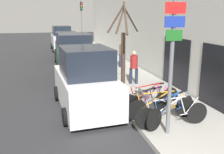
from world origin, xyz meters
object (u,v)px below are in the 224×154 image
at_px(bicycle_2, 161,107).
at_px(pedestrian_far, 122,52).
at_px(traffic_light, 82,20).
at_px(signpost, 172,62).
at_px(parked_car_1, 75,58).
at_px(bicycle_5, 151,98).
at_px(parked_car_3, 62,39).
at_px(street_tree, 123,54).
at_px(bicycle_1, 172,110).
at_px(bicycle_0, 172,114).
at_px(parked_car_2, 67,47).
at_px(pedestrian_near, 134,65).
at_px(bicycle_3, 144,104).
at_px(parked_car_0, 85,82).
at_px(bicycle_4, 152,101).

distance_m(bicycle_2, pedestrian_far, 8.49).
bearing_deg(traffic_light, signpost, -88.87).
xyz_separation_m(signpost, parked_car_1, (-1.77, 8.09, -1.14)).
bearing_deg(bicycle_5, signpost, 157.37).
height_order(bicycle_5, parked_car_3, parked_car_3).
bearing_deg(street_tree, bicycle_1, -75.79).
height_order(bicycle_0, street_tree, street_tree).
xyz_separation_m(bicycle_1, parked_car_2, (-2.21, 13.68, 0.43)).
xyz_separation_m(signpost, bicycle_5, (0.31, 1.94, -1.70)).
bearing_deg(signpost, parked_car_3, 95.25).
distance_m(parked_car_3, street_tree, 16.26).
height_order(bicycle_0, pedestrian_near, pedestrian_near).
relative_size(bicycle_0, parked_car_1, 0.49).
height_order(signpost, bicycle_0, signpost).
height_order(signpost, pedestrian_near, signpost).
relative_size(parked_car_2, pedestrian_far, 2.82).
bearing_deg(pedestrian_near, pedestrian_far, 95.88).
bearing_deg(parked_car_1, bicycle_1, -72.10).
distance_m(bicycle_1, pedestrian_far, 8.81).
xyz_separation_m(bicycle_3, pedestrian_far, (1.63, 8.02, 0.58)).
distance_m(parked_car_2, traffic_light, 2.78).
bearing_deg(bicycle_3, bicycle_0, -177.65).
bearing_deg(parked_car_0, bicycle_1, -46.13).
bearing_deg(signpost, bicycle_4, 82.09).
bearing_deg(bicycle_2, street_tree, 17.51).
bearing_deg(parked_car_1, traffic_light, 79.94).
bearing_deg(bicycle_4, parked_car_3, -18.97).
bearing_deg(parked_car_2, bicycle_3, -81.40).
bearing_deg(parked_car_1, parked_car_0, -90.66).
bearing_deg(signpost, pedestrian_near, 81.20).
bearing_deg(bicycle_5, pedestrian_near, -21.99).
height_order(bicycle_3, parked_car_0, parked_car_0).
xyz_separation_m(parked_car_0, traffic_light, (1.63, 12.68, 1.98)).
height_order(bicycle_4, traffic_light, traffic_light).
bearing_deg(parked_car_1, bicycle_0, -73.66).
height_order(bicycle_4, pedestrian_far, pedestrian_far).
distance_m(bicycle_2, parked_car_1, 7.38).
distance_m(parked_car_0, pedestrian_near, 3.70).
distance_m(parked_car_2, pedestrian_far, 5.89).
bearing_deg(parked_car_2, bicycle_0, -79.88).
xyz_separation_m(bicycle_5, pedestrian_far, (1.14, 7.48, 0.58)).
bearing_deg(bicycle_5, bicycle_4, 149.36).
distance_m(bicycle_2, bicycle_4, 0.65).
relative_size(bicycle_1, bicycle_3, 1.01).
height_order(street_tree, traffic_light, traffic_light).
xyz_separation_m(bicycle_0, pedestrian_far, (1.13, 9.03, 0.58)).
distance_m(parked_car_0, street_tree, 2.01).
bearing_deg(parked_car_0, bicycle_5, -26.33).
relative_size(bicycle_0, bicycle_1, 1.10).
xyz_separation_m(bicycle_4, parked_car_3, (-2.05, 18.07, 0.57)).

